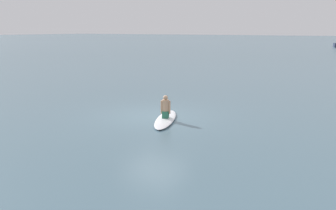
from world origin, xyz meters
name	(u,v)px	position (x,y,z in m)	size (l,w,h in m)	color
ground_plane	(155,116)	(0.00, 0.00, 0.00)	(400.00, 400.00, 0.00)	slate
surfboard	(166,119)	(-0.77, 0.38, 0.05)	(3.24, 0.70, 0.10)	white
person_paddler	(166,108)	(-0.77, 0.38, 0.51)	(0.38, 0.37, 0.89)	#26664C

